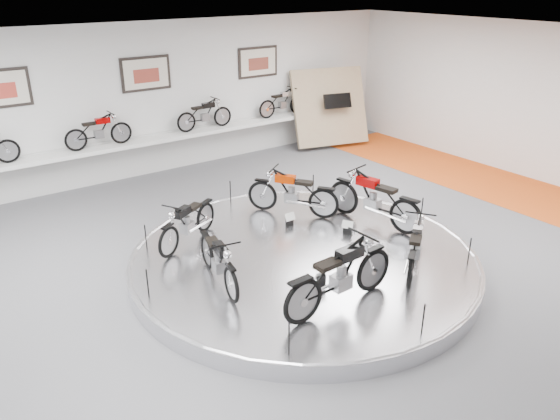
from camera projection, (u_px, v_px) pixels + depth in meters
floor at (313, 274)px, 10.02m from camera, size 16.00×16.00×0.00m
ceiling at (320, 48)px, 8.43m from camera, size 16.00×16.00×0.00m
wall_back at (148, 100)px, 14.42m from camera, size 16.00×0.00×16.00m
orange_carpet_strip at (523, 194)px, 13.68m from camera, size 2.40×12.60×0.01m
dado_band at (153, 153)px, 14.98m from camera, size 15.68×0.04×1.10m
display_platform at (303, 260)px, 10.18m from camera, size 6.40×6.40×0.30m
platform_rim at (304, 255)px, 10.13m from camera, size 6.40×6.40×0.10m
shelf at (156, 139)px, 14.60m from camera, size 11.00×0.55×0.10m
poster_center at (146, 74)px, 14.12m from camera, size 1.35×0.06×0.88m
poster_right at (258, 62)px, 16.01m from camera, size 1.35×0.06×0.88m
display_panel at (330, 107)px, 17.08m from camera, size 2.56×1.52×2.30m
shelf_bike_b at (99, 133)px, 13.62m from camera, size 1.22×0.43×0.73m
shelf_bike_c at (205, 116)px, 15.24m from camera, size 1.22×0.43×0.73m
shelf_bike_d at (282, 104)px, 16.70m from camera, size 1.22×0.43×0.73m
bike_a at (374, 198)px, 11.13m from camera, size 1.03×1.99×1.11m
bike_b at (293, 192)px, 11.58m from camera, size 1.48×1.76×1.01m
bike_c at (187, 222)px, 10.32m from camera, size 1.62×1.22×0.91m
bike_d at (218, 259)px, 8.96m from camera, size 0.82×1.61×0.90m
bike_e at (340, 274)px, 8.30m from camera, size 1.91×0.75×1.11m
bike_f at (416, 246)px, 9.38m from camera, size 1.61×1.35×0.92m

